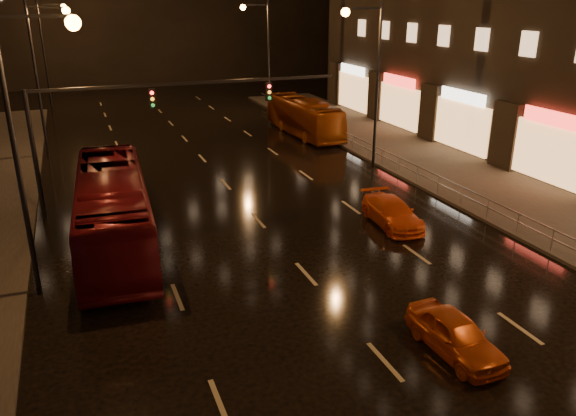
{
  "coord_description": "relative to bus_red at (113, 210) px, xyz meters",
  "views": [
    {
      "loc": [
        -7.62,
        -7.93,
        10.01
      ],
      "look_at": [
        -0.43,
        10.83,
        2.5
      ],
      "focal_mm": 35.0,
      "sensor_mm": 36.0,
      "label": 1
    }
  ],
  "objects": [
    {
      "name": "ground",
      "position": [
        6.6,
        4.57,
        -1.65
      ],
      "size": [
        140.0,
        140.0,
        0.0
      ],
      "primitive_type": "plane",
      "color": "black",
      "rests_on": "ground"
    },
    {
      "name": "sidewalk_right",
      "position": [
        20.1,
        -0.43,
        -1.58
      ],
      "size": [
        7.0,
        70.0,
        0.15
      ],
      "primitive_type": "cube",
      "color": "#38332D",
      "rests_on": "ground"
    },
    {
      "name": "railing_right",
      "position": [
        16.8,
        2.57,
        -0.76
      ],
      "size": [
        0.05,
        56.0,
        1.0
      ],
      "color": "#99999E",
      "rests_on": "sidewalk_right"
    },
    {
      "name": "traffic_signal",
      "position": [
        1.54,
        4.57,
        3.08
      ],
      "size": [
        15.31,
        0.32,
        6.2
      ],
      "color": "black",
      "rests_on": "ground"
    },
    {
      "name": "taxi_far",
      "position": [
        12.32,
        -2.2,
        -1.04
      ],
      "size": [
        2.07,
        4.35,
        1.23
      ],
      "primitive_type": "imported",
      "rotation": [
        0.0,
        0.0,
        -0.09
      ],
      "color": "#F95C17",
      "rests_on": "ground"
    },
    {
      "name": "bus_curb",
      "position": [
        15.6,
        16.57,
        -0.26
      ],
      "size": [
        2.62,
        10.09,
        2.79
      ],
      "primitive_type": "imported",
      "rotation": [
        0.0,
        0.0,
        0.03
      ],
      "color": "#99420F",
      "rests_on": "ground"
    },
    {
      "name": "bus_red",
      "position": [
        0.0,
        0.0,
        0.0
      ],
      "size": [
        3.43,
        12.0,
        3.31
      ],
      "primitive_type": "imported",
      "rotation": [
        0.0,
        0.0,
        -0.06
      ],
      "color": "#580C14",
      "rests_on": "ground"
    },
    {
      "name": "taxi_near",
      "position": [
        8.78,
        -11.75,
        -1.04
      ],
      "size": [
        1.56,
        3.63,
        1.22
      ],
      "primitive_type": "imported",
      "rotation": [
        0.0,
        0.0,
        0.03
      ],
      "color": "#D25213",
      "rests_on": "ground"
    }
  ]
}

